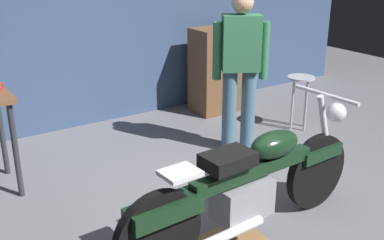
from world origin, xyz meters
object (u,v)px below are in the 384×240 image
(motorcycle, at_px, (250,184))
(shop_stool, at_px, (300,88))
(wooden_dresser, at_px, (222,69))
(person_standing, at_px, (240,66))

(motorcycle, distance_m, shop_stool, 2.42)
(motorcycle, xyz_separation_m, wooden_dresser, (1.61, 2.49, 0.10))
(person_standing, bearing_deg, motorcycle, 84.56)
(motorcycle, bearing_deg, person_standing, 51.10)
(motorcycle, xyz_separation_m, person_standing, (0.95, 1.32, 0.48))
(motorcycle, relative_size, shop_stool, 3.42)
(motorcycle, relative_size, person_standing, 1.31)
(motorcycle, xyz_separation_m, shop_stool, (1.96, 1.42, 0.05))
(person_standing, relative_size, wooden_dresser, 1.52)
(wooden_dresser, bearing_deg, motorcycle, -122.85)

